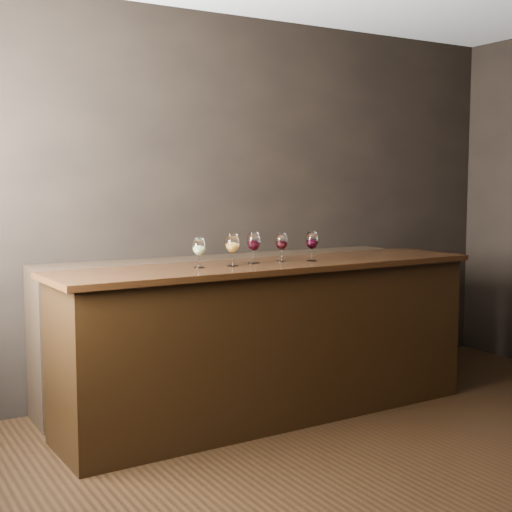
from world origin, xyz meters
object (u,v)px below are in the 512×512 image
glass_red_a (254,242)px  glass_red_b (281,242)px  bar_counter (273,343)px  glass_amber (233,244)px  glass_red_c (312,241)px  glass_white (199,247)px  back_bar_shelf (229,326)px

glass_red_a → glass_red_b: bearing=0.8°
bar_counter → glass_amber: bearing=-175.9°
glass_amber → glass_red_c: (0.60, -0.01, -0.00)m
glass_white → glass_red_a: bearing=6.1°
back_bar_shelf → glass_white: 1.05m
bar_counter → back_bar_shelf: 0.61m
bar_counter → glass_amber: size_ratio=13.96×
bar_counter → glass_red_b: (0.09, 0.04, 0.66)m
back_bar_shelf → glass_red_c: size_ratio=14.37×
glass_white → glass_amber: 0.22m
back_bar_shelf → glass_red_a: bearing=-102.4°
bar_counter → glass_red_c: 0.73m
glass_white → glass_red_a: (0.41, 0.04, 0.01)m
back_bar_shelf → bar_counter: bearing=-90.4°
back_bar_shelf → glass_red_a: glass_red_a is taller
back_bar_shelf → glass_amber: size_ratio=13.89×
bar_counter → glass_red_b: 0.67m
glass_white → glass_amber: size_ratio=0.91×
glass_red_a → glass_white: bearing=-173.9°
bar_counter → glass_red_c: bearing=-9.5°
glass_red_b → back_bar_shelf: bearing=98.6°
glass_red_a → glass_red_c: size_ratio=1.03×
glass_amber → glass_red_c: bearing=-0.5°
bar_counter → glass_white: size_ratio=15.28×
bar_counter → glass_red_c: size_ratio=14.45×
bar_counter → back_bar_shelf: bearing=87.8°
bar_counter → glass_red_a: (-0.12, 0.03, 0.67)m
bar_counter → glass_red_a: 0.69m
glass_white → glass_red_b: size_ratio=0.99×
glass_white → glass_amber: bearing=-5.9°
glass_red_a → glass_red_c: (0.41, -0.07, -0.00)m
glass_amber → glass_red_b: glass_amber is taller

